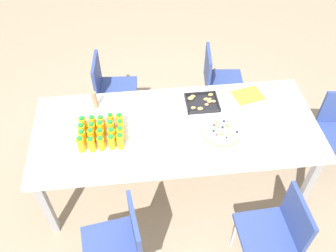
# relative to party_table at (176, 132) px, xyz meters

# --- Properties ---
(ground_plane) EXTENTS (12.00, 12.00, 0.00)m
(ground_plane) POSITION_rel_party_table_xyz_m (0.00, 0.00, -0.69)
(ground_plane) COLOR gray
(party_table) EXTENTS (2.35, 0.97, 0.75)m
(party_table) POSITION_rel_party_table_xyz_m (0.00, 0.00, 0.00)
(party_table) COLOR white
(party_table) RESTS_ON ground_plane
(chair_near_right) EXTENTS (0.42, 0.42, 0.83)m
(chair_near_right) POSITION_rel_party_table_xyz_m (0.63, -0.87, -0.19)
(chair_near_right) COLOR #33478C
(chair_near_right) RESTS_ON ground_plane
(chair_far_right) EXTENTS (0.44, 0.44, 0.83)m
(chair_far_right) POSITION_rel_party_table_xyz_m (0.55, 0.87, -0.19)
(chair_far_right) COLOR #33478C
(chair_far_right) RESTS_ON ground_plane
(chair_near_left) EXTENTS (0.45, 0.45, 0.83)m
(chair_near_left) POSITION_rel_party_table_xyz_m (-0.50, -0.83, -0.19)
(chair_near_left) COLOR #33478C
(chair_near_left) RESTS_ON ground_plane
(chair_far_left) EXTENTS (0.43, 0.43, 0.83)m
(chair_far_left) POSITION_rel_party_table_xyz_m (-0.57, 0.87, -0.19)
(chair_far_left) COLOR #33478C
(chair_far_left) RESTS_ON ground_plane
(juice_bottle_0) EXTENTS (0.06, 0.06, 0.14)m
(juice_bottle_0) POSITION_rel_party_table_xyz_m (-0.76, -0.17, 0.13)
(juice_bottle_0) COLOR #F9AC14
(juice_bottle_0) RESTS_ON party_table
(juice_bottle_1) EXTENTS (0.06, 0.06, 0.14)m
(juice_bottle_1) POSITION_rel_party_table_xyz_m (-0.68, -0.17, 0.12)
(juice_bottle_1) COLOR #F9AE14
(juice_bottle_1) RESTS_ON party_table
(juice_bottle_2) EXTENTS (0.06, 0.06, 0.13)m
(juice_bottle_2) POSITION_rel_party_table_xyz_m (-0.60, -0.17, 0.12)
(juice_bottle_2) COLOR #F9AE14
(juice_bottle_2) RESTS_ON party_table
(juice_bottle_3) EXTENTS (0.06, 0.06, 0.13)m
(juice_bottle_3) POSITION_rel_party_table_xyz_m (-0.52, -0.16, 0.12)
(juice_bottle_3) COLOR #F9AC14
(juice_bottle_3) RESTS_ON party_table
(juice_bottle_4) EXTENTS (0.06, 0.06, 0.15)m
(juice_bottle_4) POSITION_rel_party_table_xyz_m (-0.46, -0.17, 0.13)
(juice_bottle_4) COLOR #F9AC14
(juice_bottle_4) RESTS_ON party_table
(juice_bottle_5) EXTENTS (0.06, 0.06, 0.14)m
(juice_bottle_5) POSITION_rel_party_table_xyz_m (-0.75, -0.09, 0.12)
(juice_bottle_5) COLOR #FAAC14
(juice_bottle_5) RESTS_ON party_table
(juice_bottle_6) EXTENTS (0.05, 0.05, 0.14)m
(juice_bottle_6) POSITION_rel_party_table_xyz_m (-0.68, -0.09, 0.13)
(juice_bottle_6) COLOR #F8AD14
(juice_bottle_6) RESTS_ON party_table
(juice_bottle_7) EXTENTS (0.06, 0.06, 0.14)m
(juice_bottle_7) POSITION_rel_party_table_xyz_m (-0.61, -0.10, 0.13)
(juice_bottle_7) COLOR #FAAC14
(juice_bottle_7) RESTS_ON party_table
(juice_bottle_8) EXTENTS (0.06, 0.06, 0.14)m
(juice_bottle_8) POSITION_rel_party_table_xyz_m (-0.52, -0.09, 0.12)
(juice_bottle_8) COLOR #F9AB14
(juice_bottle_8) RESTS_ON party_table
(juice_bottle_9) EXTENTS (0.06, 0.06, 0.14)m
(juice_bottle_9) POSITION_rel_party_table_xyz_m (-0.46, -0.09, 0.12)
(juice_bottle_9) COLOR #F8AF14
(juice_bottle_9) RESTS_ON party_table
(juice_bottle_10) EXTENTS (0.06, 0.06, 0.14)m
(juice_bottle_10) POSITION_rel_party_table_xyz_m (-0.76, -0.02, 0.12)
(juice_bottle_10) COLOR #FAAC14
(juice_bottle_10) RESTS_ON party_table
(juice_bottle_11) EXTENTS (0.05, 0.05, 0.14)m
(juice_bottle_11) POSITION_rel_party_table_xyz_m (-0.68, -0.02, 0.12)
(juice_bottle_11) COLOR #FAAB14
(juice_bottle_11) RESTS_ON party_table
(juice_bottle_12) EXTENTS (0.06, 0.06, 0.15)m
(juice_bottle_12) POSITION_rel_party_table_xyz_m (-0.61, -0.02, 0.13)
(juice_bottle_12) COLOR #FAAD14
(juice_bottle_12) RESTS_ON party_table
(juice_bottle_13) EXTENTS (0.06, 0.06, 0.14)m
(juice_bottle_13) POSITION_rel_party_table_xyz_m (-0.53, -0.02, 0.13)
(juice_bottle_13) COLOR #FAAC14
(juice_bottle_13) RESTS_ON party_table
(juice_bottle_14) EXTENTS (0.05, 0.05, 0.14)m
(juice_bottle_14) POSITION_rel_party_table_xyz_m (-0.45, -0.02, 0.12)
(juice_bottle_14) COLOR #F8AF14
(juice_bottle_14) RESTS_ON party_table
(juice_bottle_15) EXTENTS (0.06, 0.06, 0.14)m
(juice_bottle_15) POSITION_rel_party_table_xyz_m (-0.75, 0.05, 0.12)
(juice_bottle_15) COLOR #FAAE14
(juice_bottle_15) RESTS_ON party_table
(juice_bottle_16) EXTENTS (0.06, 0.06, 0.14)m
(juice_bottle_16) POSITION_rel_party_table_xyz_m (-0.68, 0.06, 0.12)
(juice_bottle_16) COLOR #F9AC14
(juice_bottle_16) RESTS_ON party_table
(juice_bottle_17) EXTENTS (0.06, 0.06, 0.14)m
(juice_bottle_17) POSITION_rel_party_table_xyz_m (-0.61, 0.05, 0.12)
(juice_bottle_17) COLOR #F9AF14
(juice_bottle_17) RESTS_ON party_table
(juice_bottle_18) EXTENTS (0.05, 0.05, 0.14)m
(juice_bottle_18) POSITION_rel_party_table_xyz_m (-0.53, 0.06, 0.12)
(juice_bottle_18) COLOR #F9AC14
(juice_bottle_18) RESTS_ON party_table
(juice_bottle_19) EXTENTS (0.06, 0.06, 0.14)m
(juice_bottle_19) POSITION_rel_party_table_xyz_m (-0.46, 0.05, 0.13)
(juice_bottle_19) COLOR #F9AB14
(juice_bottle_19) RESTS_ON party_table
(fruit_pizza) EXTENTS (0.31, 0.31, 0.05)m
(fruit_pizza) POSITION_rel_party_table_xyz_m (0.35, -0.11, 0.07)
(fruit_pizza) COLOR tan
(fruit_pizza) RESTS_ON party_table
(snack_tray) EXTENTS (0.28, 0.24, 0.04)m
(snack_tray) POSITION_rel_party_table_xyz_m (0.26, 0.25, 0.07)
(snack_tray) COLOR black
(snack_tray) RESTS_ON party_table
(plate_stack) EXTENTS (0.21, 0.21, 0.03)m
(plate_stack) POSITION_rel_party_table_xyz_m (-0.05, -0.11, 0.08)
(plate_stack) COLOR silver
(plate_stack) RESTS_ON party_table
(napkin_stack) EXTENTS (0.15, 0.15, 0.01)m
(napkin_stack) POSITION_rel_party_table_xyz_m (-0.15, 0.21, 0.06)
(napkin_stack) COLOR white
(napkin_stack) RESTS_ON party_table
(cardboard_tube) EXTENTS (0.04, 0.04, 0.16)m
(cardboard_tube) POSITION_rel_party_table_xyz_m (-0.67, 0.31, 0.14)
(cardboard_tube) COLOR #9E7A56
(cardboard_tube) RESTS_ON party_table
(paper_folder) EXTENTS (0.30, 0.25, 0.01)m
(paper_folder) POSITION_rel_party_table_xyz_m (0.69, 0.31, 0.06)
(paper_folder) COLOR yellow
(paper_folder) RESTS_ON party_table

